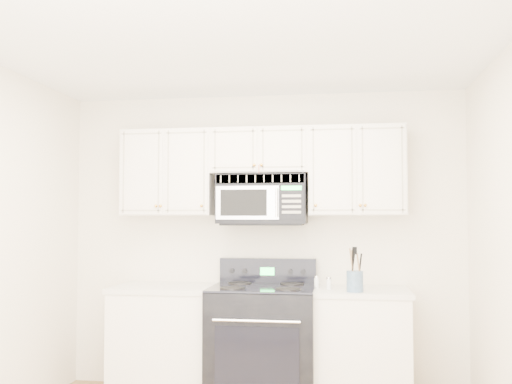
# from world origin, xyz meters

# --- Properties ---
(room) EXTENTS (3.51, 3.51, 2.61)m
(room) POSITION_xyz_m (0.00, 0.00, 1.30)
(room) COLOR brown
(room) RESTS_ON ground
(base_cabinet_left) EXTENTS (0.86, 0.65, 0.92)m
(base_cabinet_left) POSITION_xyz_m (-0.80, 1.44, 0.43)
(base_cabinet_left) COLOR silver
(base_cabinet_left) RESTS_ON ground
(base_cabinet_right) EXTENTS (0.86, 0.65, 0.92)m
(base_cabinet_right) POSITION_xyz_m (0.80, 1.44, 0.43)
(base_cabinet_right) COLOR silver
(base_cabinet_right) RESTS_ON ground
(range) EXTENTS (0.85, 0.77, 1.14)m
(range) POSITION_xyz_m (0.05, 1.39, 0.48)
(range) COLOR black
(range) RESTS_ON ground
(upper_cabinets) EXTENTS (2.44, 0.37, 0.75)m
(upper_cabinets) POSITION_xyz_m (0.00, 1.58, 1.93)
(upper_cabinets) COLOR silver
(upper_cabinets) RESTS_ON ground
(microwave) EXTENTS (0.76, 0.43, 0.42)m
(microwave) POSITION_xyz_m (0.02, 1.56, 1.66)
(microwave) COLOR black
(microwave) RESTS_ON ground
(utensil_crock) EXTENTS (0.13, 0.13, 0.34)m
(utensil_crock) POSITION_xyz_m (0.79, 1.25, 1.01)
(utensil_crock) COLOR slate
(utensil_crock) RESTS_ON base_cabinet_right
(shaker_salt) EXTENTS (0.04, 0.04, 0.10)m
(shaker_salt) POSITION_xyz_m (0.59, 1.38, 0.97)
(shaker_salt) COLOR silver
(shaker_salt) RESTS_ON base_cabinet_right
(shaker_pepper) EXTENTS (0.04, 0.04, 0.10)m
(shaker_pepper) POSITION_xyz_m (0.48, 1.45, 0.97)
(shaker_pepper) COLOR silver
(shaker_pepper) RESTS_ON base_cabinet_right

